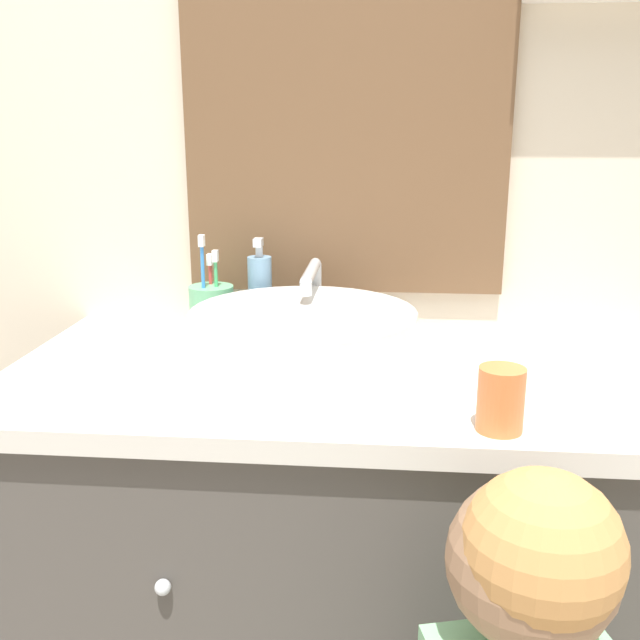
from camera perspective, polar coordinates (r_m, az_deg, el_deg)
The scene contains 6 objects.
wall_back at distance 1.48m, azimuth 5.14°, elevation 15.84°, with size 3.20×0.18×2.50m.
vanity_counter at distance 1.43m, azimuth 3.07°, elevation -20.59°, with size 1.22×0.59×0.87m.
sink_basin at distance 1.22m, azimuth -1.28°, elevation -1.40°, with size 0.39×0.44×0.15m.
toothbrush_holder at distance 1.43m, azimuth -8.65°, elevation 0.87°, with size 0.09×0.09×0.20m.
soap_dispenser at distance 1.43m, azimuth -4.82°, elevation 2.13°, with size 0.05×0.05×0.19m.
drinking_cup at distance 1.00m, azimuth 14.26°, elevation -6.19°, with size 0.06×0.06×0.09m, color orange.
Camera 1 is at (0.03, -0.85, 1.27)m, focal length 40.00 mm.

